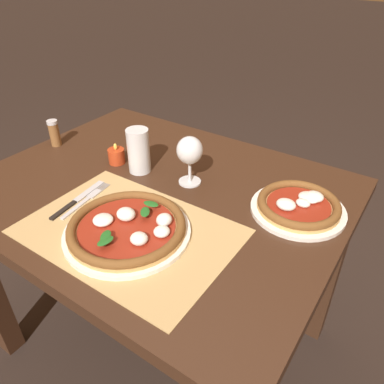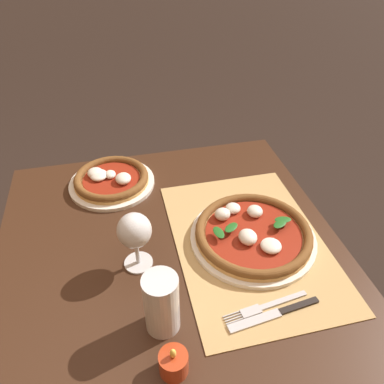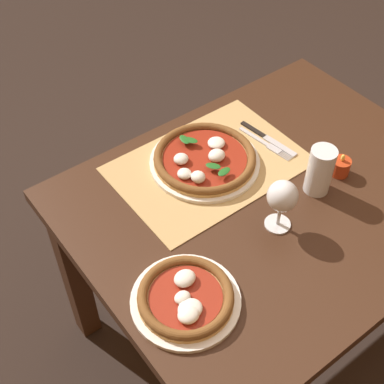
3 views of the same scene
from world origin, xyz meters
The scene contains 10 objects.
ground_plane centered at (0.00, 0.00, 0.00)m, with size 24.00×24.00×0.00m, color black.
dining_table centered at (0.00, 0.00, 0.62)m, with size 1.11×0.87×0.74m.
paper_placemat centered at (0.07, -0.20, 0.74)m, with size 0.54×0.38×0.00m, color tan.
pizza_near centered at (0.08, -0.21, 0.76)m, with size 0.33×0.33×0.05m.
pizza_far centered at (0.40, 0.13, 0.76)m, with size 0.26×0.26×0.05m.
wine_glass centered at (0.07, 0.09, 0.85)m, with size 0.08×0.08×0.16m.
pint_glass centered at (-0.11, 0.06, 0.81)m, with size 0.07×0.07×0.15m.
fork centered at (-0.12, -0.17, 0.75)m, with size 0.04×0.20×0.00m.
knife centered at (-0.14, -0.18, 0.75)m, with size 0.04×0.22×0.01m.
votive_candle centered at (-0.21, 0.05, 0.76)m, with size 0.06×0.06×0.07m.
Camera 3 is at (0.80, 0.67, 1.84)m, focal length 50.00 mm.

